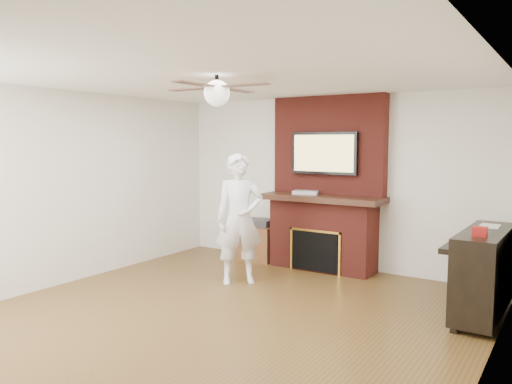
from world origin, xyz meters
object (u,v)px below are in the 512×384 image
Objects in this scene: fireplace at (325,201)px; piano at (483,270)px; person at (239,219)px; side_table at (258,241)px.

fireplace reaches higher than piano.
fireplace reaches higher than person.
piano is (2.28, -0.95, -0.50)m from fireplace.
piano reaches higher than side_table.
side_table is 3.49m from piano.
piano is at bearing -22.65° from fireplace.
person is 1.19× the size of piano.
fireplace is at bearing 22.69° from person.
person reaches higher than piano.
fireplace reaches higher than side_table.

